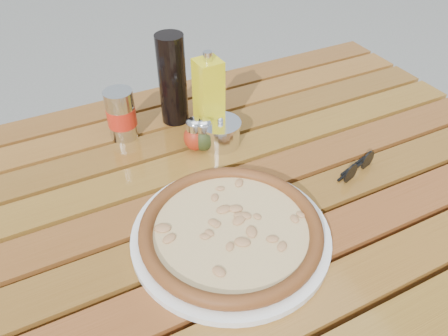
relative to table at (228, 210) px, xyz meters
name	(u,v)px	position (x,y,z in m)	size (l,w,h in m)	color
table	(228,210)	(0.00, 0.00, 0.00)	(1.40, 0.90, 0.75)	#35200C
plate	(231,235)	(-0.06, -0.13, 0.08)	(0.36, 0.36, 0.01)	white
pizza	(231,229)	(-0.06, -0.13, 0.10)	(0.37, 0.37, 0.03)	beige
pepper_shaker	(195,134)	(-0.01, 0.15, 0.11)	(0.06, 0.06, 0.08)	#AD2C13
oregano_shaker	(204,135)	(0.01, 0.14, 0.11)	(0.07, 0.07, 0.08)	#333D18
dark_bottle	(172,80)	(-0.01, 0.28, 0.19)	(0.07, 0.07, 0.22)	black
soda_can	(121,115)	(-0.14, 0.27, 0.13)	(0.07, 0.07, 0.12)	silver
olive_oil_cruet	(209,99)	(0.04, 0.18, 0.17)	(0.06, 0.06, 0.21)	gold
parmesan_tin	(220,133)	(0.05, 0.14, 0.11)	(0.11, 0.11, 0.07)	silver
sunglasses	(358,167)	(0.26, -0.09, 0.09)	(0.11, 0.05, 0.04)	black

